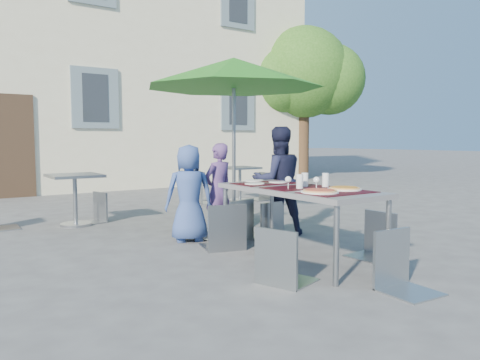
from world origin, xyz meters
TOP-DOWN VIEW (x-y plane):
  - ground at (0.00, 0.00)m, footprint 90.00×90.00m
  - building at (-0.00, 11.50)m, footprint 13.60×8.20m
  - tree at (6.55, 7.54)m, footprint 3.60×3.00m
  - dining_table at (-0.23, 0.15)m, footprint 0.80×1.85m
  - pizza_near_left at (-0.40, -0.34)m, footprint 0.35×0.35m
  - pizza_near_right at (-0.03, -0.30)m, footprint 0.33×0.33m
  - glassware at (-0.18, 0.05)m, footprint 0.52×0.36m
  - place_settings at (-0.22, 0.78)m, footprint 0.59×0.53m
  - child_0 at (-0.75, 1.55)m, footprint 0.67×0.55m
  - child_1 at (-0.30, 1.60)m, footprint 0.49×0.37m
  - child_2 at (0.41, 1.27)m, footprint 0.78×0.62m
  - chair_0 at (-0.63, 0.94)m, footprint 0.54×0.55m
  - chair_1 at (-0.29, 1.23)m, footprint 0.54×0.55m
  - chair_2 at (0.17, 1.18)m, footprint 0.43×0.43m
  - chair_3 at (-0.91, -0.42)m, footprint 0.53×0.53m
  - chair_4 at (0.53, -0.22)m, footprint 0.42×0.42m
  - chair_5 at (-0.20, -1.09)m, footprint 0.44×0.45m
  - patio_umbrella at (0.45, 2.36)m, footprint 2.64×2.64m
  - cafe_table_0 at (-1.61, 3.39)m, footprint 0.70×0.70m
  - bg_chair_r_0 at (-1.29, 3.53)m, footprint 0.45×0.45m
  - cafe_table_1 at (1.86, 4.25)m, footprint 0.65×0.65m
  - bg_chair_l_1 at (1.13, 4.43)m, footprint 0.48×0.48m
  - bg_chair_r_1 at (2.44, 4.24)m, footprint 0.52×0.52m

SIDE VIEW (x-z plane):
  - ground at x=0.00m, z-range 0.00..0.00m
  - cafe_table_1 at x=1.86m, z-range 0.11..0.80m
  - bg_chair_r_0 at x=-1.29m, z-range 0.07..0.92m
  - bg_chair_l_1 at x=1.13m, z-range 0.07..0.94m
  - cafe_table_0 at x=-1.61m, z-range 0.14..0.89m
  - chair_2 at x=0.17m, z-range 0.07..0.95m
  - chair_4 at x=0.53m, z-range 0.07..0.97m
  - chair_5 at x=-0.20m, z-range 0.08..1.02m
  - chair_3 at x=-0.91m, z-range 0.08..1.02m
  - chair_1 at x=-0.29m, z-range 0.09..1.07m
  - chair_0 at x=-0.63m, z-range 0.09..1.09m
  - child_0 at x=-0.75m, z-range 0.00..1.19m
  - child_1 at x=-0.30m, z-range 0.00..1.20m
  - bg_chair_r_1 at x=2.44m, z-range 0.10..1.15m
  - dining_table at x=-0.23m, z-range 0.32..1.07m
  - child_2 at x=0.41m, z-range 0.00..1.41m
  - place_settings at x=-0.22m, z-range 0.76..0.77m
  - pizza_near_right at x=-0.03m, z-range 0.75..0.78m
  - pizza_near_left at x=-0.40m, z-range 0.75..0.78m
  - glassware at x=-0.18m, z-range 0.75..0.90m
  - patio_umbrella at x=0.45m, z-range 0.98..3.42m
  - tree at x=6.55m, z-range 0.90..5.60m
  - building at x=0.00m, z-range -0.70..10.40m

